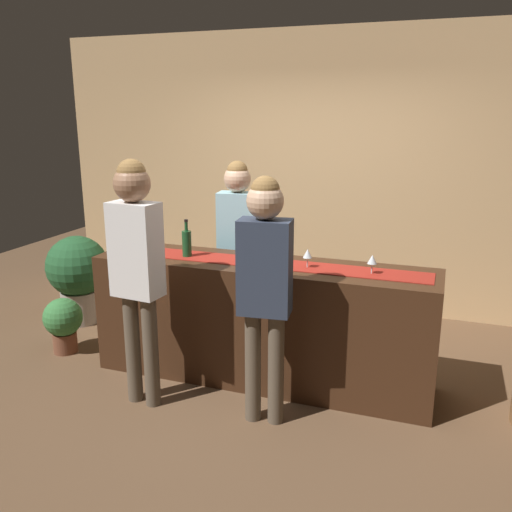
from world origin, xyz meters
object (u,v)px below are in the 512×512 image
Objects in this scene: bartender at (238,234)px; customer_sipping at (265,276)px; wine_bottle_green at (187,243)px; potted_plant_small at (63,321)px; wine_glass_near_customer at (372,260)px; potted_plant_tall at (78,273)px; wine_bottle_clear at (131,236)px; wine_glass_mid_counter at (308,254)px; customer_browsing at (136,256)px.

bartender is 1.33m from customer_sipping.
potted_plant_small is at bearing -175.09° from wine_bottle_green.
wine_glass_near_customer is 0.16× the size of potted_plant_tall.
wine_bottle_green is 0.34× the size of potted_plant_tall.
potted_plant_tall is (-2.35, 1.11, -0.54)m from customer_sipping.
wine_bottle_clear is at bearing 29.89° from bartender.
potted_plant_small is (-2.17, -0.11, -0.78)m from wine_glass_mid_counter.
bartender is 3.36× the size of potted_plant_small.
bartender is at bearing 37.22° from wine_bottle_clear.
bartender reaches higher than wine_glass_near_customer.
wine_bottle_clear is at bearing 178.84° from wine_glass_near_customer.
wine_bottle_green is 0.64m from bartender.
wine_bottle_clear is 0.93m from bartender.
wine_glass_near_customer is 0.08× the size of customer_browsing.
wine_bottle_clear is 0.61× the size of potted_plant_small.
bartender is at bearing 142.75° from wine_glass_mid_counter.
wine_bottle_green is at bearing -20.13° from potted_plant_tall.
wine_glass_near_customer is at bearing 0.40° from wine_bottle_green.
wine_glass_mid_counter is 0.16× the size of potted_plant_tall.
wine_glass_mid_counter is at bearing 179.67° from wine_glass_near_customer.
customer_browsing is 1.48m from potted_plant_small.
customer_sipping reaches higher than potted_plant_small.
wine_glass_near_customer is at bearing 2.43° from potted_plant_small.
customer_browsing reaches higher than potted_plant_small.
wine_bottle_green reaches higher than potted_plant_small.
potted_plant_small is at bearing -177.57° from wine_glass_near_customer.
customer_browsing is (-0.27, -1.23, 0.08)m from bartender.
wine_bottle_green is 1.43m from potted_plant_small.
wine_bottle_clear is at bearing -27.51° from potted_plant_tall.
wine_bottle_green is 1.71m from potted_plant_tall.
customer_sipping is (0.84, -0.55, -0.02)m from wine_bottle_green.
potted_plant_tall is at bearing 148.20° from customer_sipping.
wine_bottle_clear is 1.03m from potted_plant_small.
wine_bottle_green is 0.98m from wine_glass_mid_counter.
wine_bottle_clear is 1.00× the size of wine_bottle_green.
potted_plant_small is at bearing -63.77° from potted_plant_tall.
wine_bottle_green is 1.01m from customer_sipping.
wine_glass_near_customer is (1.45, 0.01, -0.01)m from wine_bottle_green.
customer_browsing reaches higher than customer_sipping.
wine_glass_mid_counter reaches higher than potted_plant_small.
bartender reaches higher than wine_bottle_green.
potted_plant_tall is (-1.44, 1.17, -0.60)m from customer_browsing.
potted_plant_tall is at bearing 169.58° from wine_glass_near_customer.
wine_glass_near_customer is at bearing -1.16° from wine_bottle_clear.
customer_browsing reaches higher than potted_plant_tall.
customer_sipping is at bearing -25.22° from potted_plant_tall.
wine_glass_mid_counter is at bearing -12.27° from potted_plant_tall.
wine_glass_near_customer is at bearing 28.26° from customer_browsing.
wine_bottle_green is 0.63m from customer_browsing.
wine_glass_mid_counter is 0.08× the size of customer_browsing.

